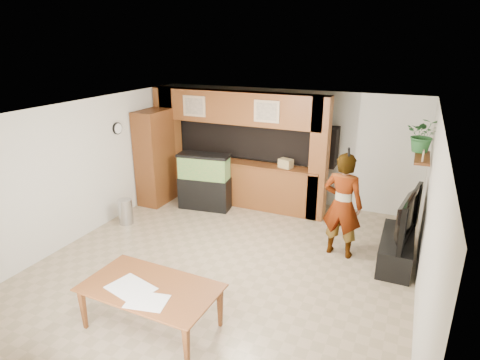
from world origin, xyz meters
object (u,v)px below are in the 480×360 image
at_px(person, 342,205).
at_px(dining_table, 150,309).
at_px(aquarium, 204,182).
at_px(television, 401,215).
at_px(pantry_cabinet, 155,157).

relative_size(person, dining_table, 1.06).
bearing_deg(dining_table, aquarium, 110.27).
relative_size(television, dining_table, 0.80).
bearing_deg(dining_table, person, 59.52).
bearing_deg(pantry_cabinet, aquarium, 4.70).
bearing_deg(aquarium, television, -17.94).
height_order(aquarium, person, person).
bearing_deg(person, dining_table, 64.35).
distance_m(pantry_cabinet, television, 5.39).
xyz_separation_m(television, person, (-0.95, -0.11, 0.06)).
bearing_deg(person, television, -166.55).
relative_size(pantry_cabinet, dining_table, 1.22).
xyz_separation_m(aquarium, television, (4.13, -0.74, 0.26)).
bearing_deg(pantry_cabinet, person, -9.77).
bearing_deg(person, aquarium, -8.52).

